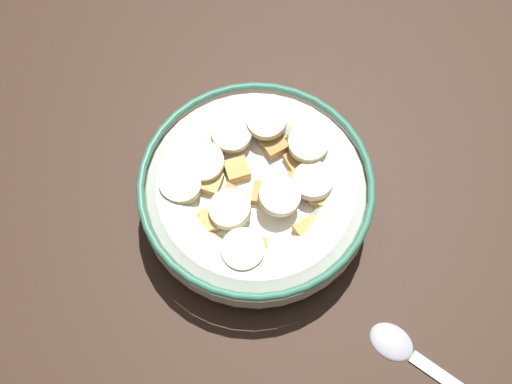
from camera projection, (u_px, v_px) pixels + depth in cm
name	position (u px, v px, depth cm)	size (l,w,h in cm)	color
ground_plane	(256.00, 211.00, 59.59)	(138.84, 138.84, 2.00)	#332116
cereal_bowl	(256.00, 193.00, 56.25)	(18.80, 18.80, 5.45)	beige
spoon	(421.00, 361.00, 53.12)	(2.95, 15.20, 0.80)	#A5A5AD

